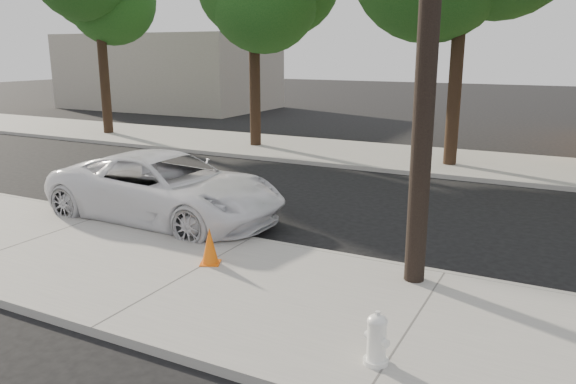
{
  "coord_description": "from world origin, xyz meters",
  "views": [
    {
      "loc": [
        5.8,
        -11.63,
        3.96
      ],
      "look_at": [
        0.42,
        -1.26,
        1.0
      ],
      "focal_mm": 35.0,
      "sensor_mm": 36.0,
      "label": 1
    }
  ],
  "objects_px": {
    "police_cruiser": "(166,187)",
    "traffic_cone": "(210,246)",
    "utility_pole": "(430,0)",
    "fire_hydrant": "(377,340)"
  },
  "relations": [
    {
      "from": "fire_hydrant",
      "to": "traffic_cone",
      "type": "distance_m",
      "value": 4.23
    },
    {
      "from": "fire_hydrant",
      "to": "police_cruiser",
      "type": "bearing_deg",
      "value": 170.14
    },
    {
      "from": "fire_hydrant",
      "to": "traffic_cone",
      "type": "relative_size",
      "value": 0.96
    },
    {
      "from": "utility_pole",
      "to": "traffic_cone",
      "type": "distance_m",
      "value": 5.59
    },
    {
      "from": "utility_pole",
      "to": "fire_hydrant",
      "type": "bearing_deg",
      "value": -84.33
    },
    {
      "from": "utility_pole",
      "to": "fire_hydrant",
      "type": "xyz_separation_m",
      "value": [
        0.28,
        -2.83,
        -4.23
      ]
    },
    {
      "from": "police_cruiser",
      "to": "traffic_cone",
      "type": "height_order",
      "value": "police_cruiser"
    },
    {
      "from": "traffic_cone",
      "to": "utility_pole",
      "type": "bearing_deg",
      "value": 15.67
    },
    {
      "from": "utility_pole",
      "to": "fire_hydrant",
      "type": "distance_m",
      "value": 5.1
    },
    {
      "from": "utility_pole",
      "to": "traffic_cone",
      "type": "bearing_deg",
      "value": -164.33
    }
  ]
}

